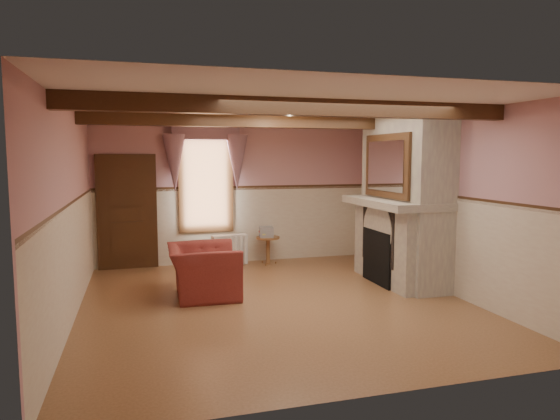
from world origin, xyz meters
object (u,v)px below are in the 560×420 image
object	(u,v)px
radiator	(230,250)
oil_lamp	(384,189)
armchair	(203,271)
mantel_clock	(374,190)
bowl	(392,196)
side_table	(268,250)

from	to	relation	value
radiator	oil_lamp	world-z (taller)	oil_lamp
armchair	mantel_clock	xyz separation A→B (m)	(3.21, 0.75, 1.13)
bowl	mantel_clock	size ratio (longest dim) A/B	1.49
side_table	bowl	bearing A→B (deg)	-47.93
radiator	oil_lamp	size ratio (longest dim) A/B	2.50
armchair	side_table	distance (m)	2.46
side_table	radiator	xyz separation A→B (m)	(-0.75, 0.12, 0.02)
bowl	oil_lamp	size ratio (longest dim) A/B	1.28
radiator	bowl	xyz separation A→B (m)	(2.44, -1.99, 1.16)
radiator	mantel_clock	bearing A→B (deg)	-38.14
armchair	radiator	size ratio (longest dim) A/B	1.70
radiator	armchair	bearing A→B (deg)	-120.78
armchair	mantel_clock	world-z (taller)	mantel_clock
bowl	mantel_clock	bearing A→B (deg)	90.00
bowl	radiator	bearing A→B (deg)	140.78
bowl	mantel_clock	xyz separation A→B (m)	(0.00, 0.69, 0.06)
oil_lamp	side_table	bearing A→B (deg)	136.73
armchair	radiator	xyz separation A→B (m)	(0.77, 2.04, -0.09)
side_table	radiator	bearing A→B (deg)	170.98
bowl	mantel_clock	world-z (taller)	mantel_clock
radiator	bowl	bearing A→B (deg)	-49.39
side_table	armchair	bearing A→B (deg)	-128.25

